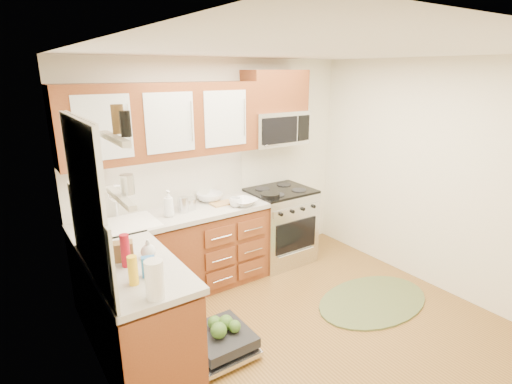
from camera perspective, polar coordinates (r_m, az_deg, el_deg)
floor at (r=3.98m, az=8.35°, el=-19.61°), size 3.50×3.50×0.00m
ceiling at (r=3.21m, az=10.35°, el=19.17°), size 3.50×3.50×0.00m
wall_back at (r=4.76m, az=-5.29°, el=3.39°), size 3.50×0.04×2.50m
wall_left at (r=2.61m, az=-20.55°, el=-9.46°), size 0.04×3.50×2.50m
wall_right at (r=4.73m, az=24.92°, el=1.76°), size 0.04×3.50×2.50m
base_cabinet_back at (r=4.49m, az=-11.31°, el=-8.96°), size 2.05×0.60×0.85m
base_cabinet_left at (r=3.52m, az=-16.40°, el=-17.21°), size 0.60×1.25×0.85m
countertop_back at (r=4.30m, az=-11.62°, el=-3.30°), size 2.07×0.64×0.05m
countertop_left at (r=3.28m, az=-16.93°, el=-10.27°), size 0.64×1.27×0.05m
backsplash_back at (r=4.47m, az=-13.34°, el=1.55°), size 2.05×0.02×0.57m
backsplash_left at (r=3.10m, az=-22.63°, el=-6.25°), size 0.02×1.25×0.57m
upper_cabinets at (r=4.19m, az=-13.15°, el=9.86°), size 2.05×0.35×0.75m
cabinet_over_mw at (r=4.86m, az=2.71°, el=14.27°), size 0.76×0.35×0.47m
range at (r=5.10m, az=3.43°, el=-4.79°), size 0.76×0.64×0.95m
microwave at (r=4.88m, az=2.82°, el=9.14°), size 0.76×0.38×0.40m
sink at (r=4.16m, az=-18.13°, el=-5.99°), size 0.62×0.50×0.26m
dishwasher at (r=3.71m, az=-5.53°, el=-20.65°), size 0.70×0.60×0.20m
window at (r=2.97m, az=-23.27°, el=-0.36°), size 0.03×1.05×1.05m
window_blind at (r=2.90m, az=-23.54°, el=5.97°), size 0.02×0.96×0.40m
shelf_upper at (r=2.05m, az=-19.60°, el=7.21°), size 0.04×0.40×0.03m
shelf_lower at (r=2.11m, az=-18.80°, el=-0.81°), size 0.04×0.40×0.03m
rug at (r=4.58m, az=16.34°, el=-14.67°), size 1.36×0.91×0.02m
skillet at (r=4.65m, az=2.00°, el=-0.43°), size 0.26×0.26×0.04m
stock_pot at (r=4.37m, az=-9.88°, el=-1.69°), size 0.23×0.23×0.12m
cutting_board at (r=4.49m, az=-4.87°, el=-1.63°), size 0.25×0.16×0.02m
canister at (r=4.27m, az=-10.35°, el=-1.79°), size 0.14×0.14×0.17m
paper_towel_roll at (r=2.74m, az=-14.27°, el=-12.02°), size 0.15×0.15×0.27m
mustard_bottle at (r=2.95m, az=-17.17°, el=-10.65°), size 0.08×0.08×0.21m
red_bottle at (r=3.21m, az=-18.17°, el=-7.95°), size 0.07×0.07×0.26m
wooden_box at (r=3.34m, az=-18.41°, el=-8.01°), size 0.17×0.15×0.15m
blue_carton at (r=3.04m, az=-15.12°, el=-10.24°), size 0.11×0.08×0.15m
bowl_a at (r=4.44m, az=-1.78°, el=-1.47°), size 0.33×0.33×0.07m
bowl_b at (r=4.61m, az=-6.62°, el=-0.69°), size 0.32×0.32×0.09m
cup at (r=4.38m, az=-2.93°, el=-1.49°), size 0.15×0.15×0.10m
soap_bottle_a at (r=4.16m, az=-12.39°, el=-1.63°), size 0.11×0.11×0.28m
soap_bottle_b at (r=3.44m, az=-21.42°, el=-7.04°), size 0.12×0.12×0.22m
soap_bottle_c at (r=3.32m, az=-15.16°, el=-7.82°), size 0.14×0.14×0.16m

